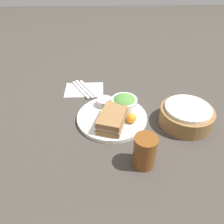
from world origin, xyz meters
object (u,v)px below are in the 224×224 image
object	(u,v)px
fork	(81,90)
spoon	(88,88)
sandwich	(112,119)
bread_basket	(186,116)
knife	(84,89)
plate	(112,118)
drink_glass	(145,151)
salad_bowl	(124,103)
dressing_cup	(105,102)

from	to	relation	value
fork	spoon	size ratio (longest dim) A/B	1.11
sandwich	bread_basket	distance (m)	0.28
sandwich	knife	size ratio (longest dim) A/B	0.90
fork	spoon	bearing A→B (deg)	-90.00
plate	knife	distance (m)	0.26
sandwich	drink_glass	size ratio (longest dim) A/B	1.46
salad_bowl	bread_basket	bearing A→B (deg)	72.24
dressing_cup	salad_bowl	bearing A→B (deg)	66.04
sandwich	fork	size ratio (longest dim) A/B	0.95
sandwich	dressing_cup	world-z (taller)	sandwich
plate	knife	bearing A→B (deg)	-150.89
fork	knife	world-z (taller)	same
plate	salad_bowl	world-z (taller)	salad_bowl
bread_basket	knife	xyz separation A→B (m)	(-0.26, -0.41, -0.03)
sandwich	spoon	xyz separation A→B (m)	(-0.28, -0.11, -0.04)
salad_bowl	dressing_cup	world-z (taller)	salad_bowl
fork	knife	bearing A→B (deg)	-90.00
salad_bowl	dressing_cup	size ratio (longest dim) A/B	1.59
fork	drink_glass	bearing A→B (deg)	178.58
drink_glass	knife	bearing A→B (deg)	-154.38
dressing_cup	bread_basket	bearing A→B (deg)	70.62
salad_bowl	dressing_cup	distance (m)	0.09
salad_bowl	dressing_cup	xyz separation A→B (m)	(-0.04, -0.08, -0.02)
sandwich	drink_glass	world-z (taller)	drink_glass
drink_glass	bread_basket	xyz separation A→B (m)	(-0.19, 0.19, -0.02)
salad_bowl	spoon	xyz separation A→B (m)	(-0.19, -0.16, -0.04)
salad_bowl	drink_glass	xyz separation A→B (m)	(0.27, 0.04, 0.01)
sandwich	fork	bearing A→B (deg)	-152.11
fork	knife	distance (m)	0.02
plate	dressing_cup	bearing A→B (deg)	-159.30
salad_bowl	plate	bearing A→B (deg)	-52.28
bread_basket	spoon	xyz separation A→B (m)	(-0.27, -0.39, -0.03)
spoon	sandwich	bearing A→B (deg)	171.98
drink_glass	bread_basket	world-z (taller)	drink_glass
salad_bowl	drink_glass	distance (m)	0.27
salad_bowl	fork	bearing A→B (deg)	-132.68
salad_bowl	sandwich	bearing A→B (deg)	-29.73
plate	sandwich	bearing A→B (deg)	-0.15
bread_basket	knife	distance (m)	0.48
sandwich	drink_glass	distance (m)	0.20
knife	salad_bowl	bearing A→B (deg)	-165.62
sandwich	bread_basket	world-z (taller)	bread_basket
sandwich	salad_bowl	xyz separation A→B (m)	(-0.09, 0.05, 0.01)
plate	salad_bowl	distance (m)	0.08
drink_glass	fork	world-z (taller)	drink_glass
drink_glass	fork	bearing A→B (deg)	-152.32
fork	sandwich	bearing A→B (deg)	178.79
bread_basket	drink_glass	bearing A→B (deg)	-45.09
sandwich	drink_glass	bearing A→B (deg)	27.37
plate	drink_glass	distance (m)	0.25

